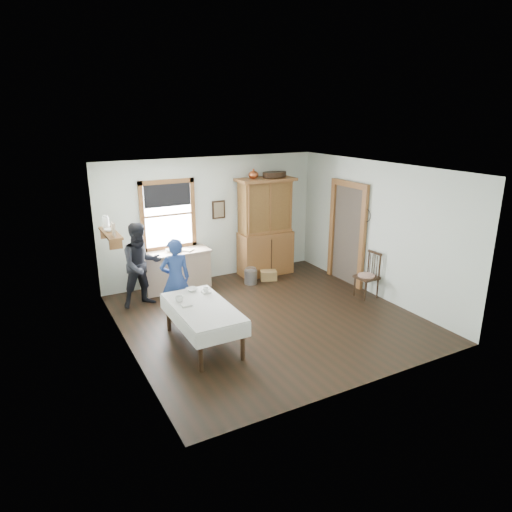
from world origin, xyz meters
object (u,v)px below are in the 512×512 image
(wicker_basket, at_px, (268,275))
(china_hutch, at_px, (266,227))
(work_counter, at_px, (176,270))
(spindle_chair, at_px, (367,275))
(woman_blue, at_px, (176,282))
(pail, at_px, (251,277))
(figure_dark, at_px, (142,268))
(dining_table, at_px, (203,325))

(wicker_basket, bearing_deg, china_hutch, 69.50)
(work_counter, relative_size, wicker_basket, 4.01)
(work_counter, distance_m, spindle_chair, 3.95)
(wicker_basket, height_order, woman_blue, woman_blue)
(spindle_chair, xyz_separation_m, woman_blue, (-3.69, 0.89, 0.22))
(work_counter, xyz_separation_m, pail, (1.53, -0.48, -0.26))
(figure_dark, bearing_deg, spindle_chair, -29.47)
(dining_table, relative_size, woman_blue, 1.22)
(figure_dark, bearing_deg, dining_table, -84.76)
(dining_table, distance_m, spindle_chair, 3.67)
(dining_table, distance_m, wicker_basket, 3.21)
(work_counter, relative_size, figure_dark, 0.95)
(wicker_basket, distance_m, woman_blue, 2.68)
(china_hutch, relative_size, dining_table, 1.32)
(china_hutch, distance_m, figure_dark, 3.05)
(dining_table, bearing_deg, work_counter, 80.48)
(wicker_basket, xyz_separation_m, woman_blue, (-2.45, -0.91, 0.59))
(china_hutch, bearing_deg, work_counter, -179.72)
(spindle_chair, xyz_separation_m, pail, (-1.70, 1.79, -0.32))
(china_hutch, bearing_deg, wicker_basket, -109.01)
(work_counter, relative_size, pail, 4.78)
(woman_blue, xyz_separation_m, figure_dark, (-0.38, 0.85, 0.07))
(pail, bearing_deg, woman_blue, -155.69)
(pail, bearing_deg, wicker_basket, 1.73)
(china_hutch, distance_m, woman_blue, 2.95)
(china_hutch, relative_size, spindle_chair, 2.35)
(work_counter, bearing_deg, wicker_basket, -13.65)
(dining_table, height_order, pail, dining_table)
(dining_table, xyz_separation_m, figure_dark, (-0.42, 2.04, 0.42))
(china_hutch, bearing_deg, figure_dark, -169.35)
(pail, distance_m, wicker_basket, 0.46)
(figure_dark, bearing_deg, wicker_basket, -5.01)
(work_counter, distance_m, woman_blue, 1.48)
(china_hutch, distance_m, pail, 1.21)
(pail, distance_m, figure_dark, 2.46)
(china_hutch, distance_m, dining_table, 3.68)
(china_hutch, relative_size, pail, 7.34)
(work_counter, xyz_separation_m, dining_table, (-0.43, -2.56, -0.08))
(pail, bearing_deg, work_counter, 162.73)
(woman_blue, bearing_deg, pail, -151.05)
(work_counter, bearing_deg, china_hutch, -1.74)
(china_hutch, relative_size, wicker_basket, 6.16)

